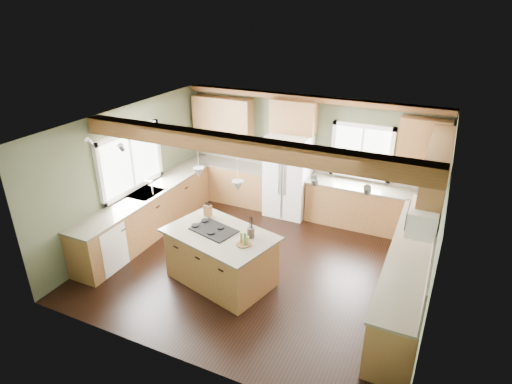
% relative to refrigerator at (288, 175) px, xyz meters
% --- Properties ---
extents(floor, '(5.60, 5.60, 0.00)m').
position_rel_refrigerator_xyz_m(floor, '(0.30, -2.12, -0.90)').
color(floor, black).
rests_on(floor, ground).
extents(ceiling, '(5.60, 5.60, 0.00)m').
position_rel_refrigerator_xyz_m(ceiling, '(0.30, -2.12, 1.70)').
color(ceiling, silver).
rests_on(ceiling, wall_back).
extents(wall_back, '(5.60, 0.00, 5.60)m').
position_rel_refrigerator_xyz_m(wall_back, '(0.30, 0.38, 0.40)').
color(wall_back, '#4E543C').
rests_on(wall_back, ground).
extents(wall_left, '(0.00, 5.00, 5.00)m').
position_rel_refrigerator_xyz_m(wall_left, '(-2.50, -2.12, 0.40)').
color(wall_left, '#4E543C').
rests_on(wall_left, ground).
extents(wall_right, '(0.00, 5.00, 5.00)m').
position_rel_refrigerator_xyz_m(wall_right, '(3.10, -2.12, 0.40)').
color(wall_right, '#4E543C').
rests_on(wall_right, ground).
extents(ceiling_beam, '(5.55, 0.26, 0.26)m').
position_rel_refrigerator_xyz_m(ceiling_beam, '(0.30, -2.83, 1.57)').
color(ceiling_beam, '#4E2E16').
rests_on(ceiling_beam, ceiling).
extents(soffit_trim, '(5.55, 0.20, 0.10)m').
position_rel_refrigerator_xyz_m(soffit_trim, '(0.30, 0.28, 1.64)').
color(soffit_trim, '#4E2E16').
rests_on(soffit_trim, ceiling).
extents(backsplash_back, '(5.58, 0.03, 0.58)m').
position_rel_refrigerator_xyz_m(backsplash_back, '(0.30, 0.36, 0.31)').
color(backsplash_back, brown).
rests_on(backsplash_back, wall_back).
extents(backsplash_right, '(0.03, 3.70, 0.58)m').
position_rel_refrigerator_xyz_m(backsplash_right, '(3.08, -2.07, 0.31)').
color(backsplash_right, brown).
rests_on(backsplash_right, wall_right).
extents(base_cab_back_left, '(2.02, 0.60, 0.88)m').
position_rel_refrigerator_xyz_m(base_cab_back_left, '(-1.49, 0.08, -0.46)').
color(base_cab_back_left, brown).
rests_on(base_cab_back_left, floor).
extents(counter_back_left, '(2.06, 0.64, 0.04)m').
position_rel_refrigerator_xyz_m(counter_back_left, '(-1.49, 0.08, 0.00)').
color(counter_back_left, '#4A4436').
rests_on(counter_back_left, base_cab_back_left).
extents(base_cab_back_right, '(2.62, 0.60, 0.88)m').
position_rel_refrigerator_xyz_m(base_cab_back_right, '(1.79, 0.08, -0.46)').
color(base_cab_back_right, brown).
rests_on(base_cab_back_right, floor).
extents(counter_back_right, '(2.66, 0.64, 0.04)m').
position_rel_refrigerator_xyz_m(counter_back_right, '(1.79, 0.08, 0.00)').
color(counter_back_right, '#4A4436').
rests_on(counter_back_right, base_cab_back_right).
extents(base_cab_left, '(0.60, 3.70, 0.88)m').
position_rel_refrigerator_xyz_m(base_cab_left, '(-2.20, -2.07, -0.46)').
color(base_cab_left, brown).
rests_on(base_cab_left, floor).
extents(counter_left, '(0.64, 3.74, 0.04)m').
position_rel_refrigerator_xyz_m(counter_left, '(-2.20, -2.07, 0.00)').
color(counter_left, '#4A4436').
rests_on(counter_left, base_cab_left).
extents(base_cab_right, '(0.60, 3.70, 0.88)m').
position_rel_refrigerator_xyz_m(base_cab_right, '(2.80, -2.07, -0.46)').
color(base_cab_right, brown).
rests_on(base_cab_right, floor).
extents(counter_right, '(0.64, 3.74, 0.04)m').
position_rel_refrigerator_xyz_m(counter_right, '(2.80, -2.07, 0.00)').
color(counter_right, '#4A4436').
rests_on(counter_right, base_cab_right).
extents(upper_cab_back_left, '(1.40, 0.35, 0.90)m').
position_rel_refrigerator_xyz_m(upper_cab_back_left, '(-1.69, 0.21, 1.05)').
color(upper_cab_back_left, brown).
rests_on(upper_cab_back_left, wall_back).
extents(upper_cab_over_fridge, '(0.96, 0.35, 0.70)m').
position_rel_refrigerator_xyz_m(upper_cab_over_fridge, '(-0.00, 0.21, 1.25)').
color(upper_cab_over_fridge, brown).
rests_on(upper_cab_over_fridge, wall_back).
extents(upper_cab_right, '(0.35, 2.20, 0.90)m').
position_rel_refrigerator_xyz_m(upper_cab_right, '(2.92, -1.22, 1.05)').
color(upper_cab_right, brown).
rests_on(upper_cab_right, wall_right).
extents(upper_cab_back_corner, '(0.90, 0.35, 0.90)m').
position_rel_refrigerator_xyz_m(upper_cab_back_corner, '(2.60, 0.21, 1.05)').
color(upper_cab_back_corner, brown).
rests_on(upper_cab_back_corner, wall_back).
extents(window_left, '(0.04, 1.60, 1.05)m').
position_rel_refrigerator_xyz_m(window_left, '(-2.48, -2.07, 0.65)').
color(window_left, white).
rests_on(window_left, wall_left).
extents(window_back, '(1.10, 0.04, 1.00)m').
position_rel_refrigerator_xyz_m(window_back, '(1.45, 0.36, 0.65)').
color(window_back, white).
rests_on(window_back, wall_back).
extents(sink, '(0.50, 0.65, 0.03)m').
position_rel_refrigerator_xyz_m(sink, '(-2.20, -2.07, 0.01)').
color(sink, '#262628').
rests_on(sink, counter_left).
extents(faucet, '(0.02, 0.02, 0.28)m').
position_rel_refrigerator_xyz_m(faucet, '(-2.02, -2.07, 0.15)').
color(faucet, '#B2B2B7').
rests_on(faucet, sink).
extents(dishwasher, '(0.60, 0.60, 0.84)m').
position_rel_refrigerator_xyz_m(dishwasher, '(-2.19, -3.37, -0.47)').
color(dishwasher, white).
rests_on(dishwasher, floor).
extents(oven, '(0.60, 0.72, 0.84)m').
position_rel_refrigerator_xyz_m(oven, '(2.79, -3.37, -0.47)').
color(oven, white).
rests_on(oven, floor).
extents(microwave, '(0.40, 0.70, 0.38)m').
position_rel_refrigerator_xyz_m(microwave, '(2.88, -2.17, 0.65)').
color(microwave, white).
rests_on(microwave, wall_right).
extents(pendant_left, '(0.18, 0.18, 0.16)m').
position_rel_refrigerator_xyz_m(pendant_left, '(-0.50, -2.72, 0.98)').
color(pendant_left, '#B2B2B7').
rests_on(pendant_left, ceiling).
extents(pendant_right, '(0.18, 0.18, 0.16)m').
position_rel_refrigerator_xyz_m(pendant_right, '(0.30, -2.94, 0.98)').
color(pendant_right, '#B2B2B7').
rests_on(pendant_right, ceiling).
extents(refrigerator, '(0.90, 0.74, 1.80)m').
position_rel_refrigerator_xyz_m(refrigerator, '(0.00, 0.00, 0.00)').
color(refrigerator, silver).
rests_on(refrigerator, floor).
extents(island, '(1.87, 1.41, 0.88)m').
position_rel_refrigerator_xyz_m(island, '(-0.10, -2.83, -0.46)').
color(island, olive).
rests_on(island, floor).
extents(island_top, '(2.01, 1.55, 0.04)m').
position_rel_refrigerator_xyz_m(island_top, '(-0.10, -2.83, 0.00)').
color(island_top, '#4A4436').
rests_on(island_top, island).
extents(cooktop, '(0.82, 0.65, 0.02)m').
position_rel_refrigerator_xyz_m(cooktop, '(-0.23, -2.79, 0.03)').
color(cooktop, black).
rests_on(cooktop, island_top).
extents(knife_block, '(0.14, 0.11, 0.21)m').
position_rel_refrigerator_xyz_m(knife_block, '(-0.59, -2.39, 0.12)').
color(knife_block, brown).
rests_on(knife_block, island_top).
extents(utensil_crock, '(0.16, 0.16, 0.16)m').
position_rel_refrigerator_xyz_m(utensil_crock, '(0.41, -2.72, 0.10)').
color(utensil_crock, '#3B322F').
rests_on(utensil_crock, island_top).
extents(bottle_tray, '(0.31, 0.31, 0.21)m').
position_rel_refrigerator_xyz_m(bottle_tray, '(0.40, -2.98, 0.13)').
color(bottle_tray, brown).
rests_on(bottle_tray, island_top).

